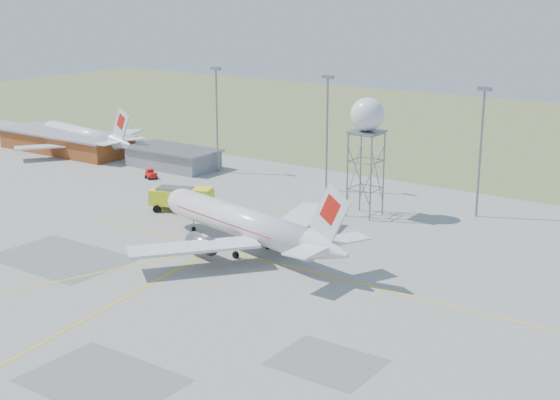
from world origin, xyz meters
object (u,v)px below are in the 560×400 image
Objects in this scene: airliner_main at (245,224)px; baggage_tug at (151,175)px; radar_tower at (366,150)px; fire_truck at (183,200)px; airliner_far at (84,136)px.

airliner_main reaches higher than baggage_tug.
baggage_tug is (-40.27, 22.81, -3.18)m from airliner_main.
airliner_main is 46.39m from baggage_tug.
baggage_tug is at bearing -177.82° from radar_tower.
airliner_main is at bearing -45.47° from fire_truck.
fire_truck reaches higher than baggage_tug.
radar_tower is at bearing 10.92° from fire_truck.
radar_tower is 46.30m from baggage_tug.
radar_tower reaches higher than baggage_tug.
fire_truck is (49.67, -22.77, -1.52)m from airliner_far.
fire_truck is at bearing -12.98° from airliner_main.
airliner_far is 75.44m from radar_tower.
radar_tower is at bearing -177.03° from airliner_far.
radar_tower is 1.76× the size of fire_truck.
fire_truck is at bearing 164.36° from airliner_far.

